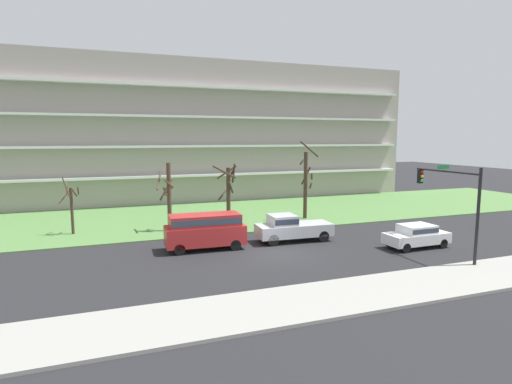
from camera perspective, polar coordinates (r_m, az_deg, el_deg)
name	(u,v)px	position (r m, az deg, el deg)	size (l,w,h in m)	color
ground	(275,253)	(27.02, 2.60, -8.36)	(160.00, 160.00, 0.00)	#232326
sidewalk_curb_near	(342,296)	(20.25, 11.72, -13.79)	(80.00, 4.00, 0.15)	#99968E
grass_lawn_strip	(218,215)	(39.95, -5.25, -3.14)	(80.00, 16.00, 0.08)	#547F42
apartment_building	(189,132)	(52.06, -9.17, 8.07)	(53.73, 11.21, 16.02)	#9E938C
tree_far_left	(71,206)	(34.47, -23.89, -1.80)	(1.49, 1.50, 4.43)	#423023
tree_left	(168,195)	(33.25, -11.89, -0.45)	(1.50, 1.56, 5.43)	#4C3828
tree_center	(228,191)	(35.02, -3.81, 0.10)	(2.40, 2.44, 5.26)	#423023
tree_right	(306,182)	(37.80, 6.83, 1.30)	(1.79, 1.60, 7.08)	#423023
pickup_silver_near_left	(291,227)	(29.91, 4.79, -4.82)	(5.50, 2.29, 1.95)	#B7BABF
sedan_white_center_left	(417,235)	(30.14, 21.07, -5.49)	(4.43, 1.86, 1.57)	white
van_red_center_right	(205,229)	(27.80, -6.97, -5.00)	(5.28, 2.20, 2.36)	#B22828
traffic_signal_mast	(454,195)	(27.71, 25.40, -0.41)	(0.90, 5.08, 5.70)	black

